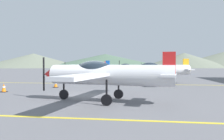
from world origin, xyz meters
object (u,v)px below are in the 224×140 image
airplane_near (104,74)px  car_sedan (182,70)px  airplane_mid (155,70)px  traffic_cone_front (56,84)px  airplane_back (123,67)px  airplane_far (87,68)px  traffic_cone_side (4,88)px

airplane_near → car_sedan: 33.81m
airplane_mid → traffic_cone_front: 9.53m
airplane_back → car_sedan: airplane_back is taller
airplane_mid → airplane_far: size_ratio=0.99×
traffic_cone_front → traffic_cone_side: size_ratio=1.00×
airplane_mid → airplane_back: bearing=104.4°
airplane_mid → traffic_cone_side: airplane_mid is taller
airplane_near → car_sedan: (10.02, 32.28, -0.53)m
airplane_back → car_sedan: (11.57, 3.26, -0.53)m
airplane_mid → traffic_cone_front: size_ratio=13.76×
traffic_cone_front → airplane_mid: bearing=29.2°
traffic_cone_side → car_sedan: bearing=59.6°
airplane_far → traffic_cone_front: (0.96, -13.87, -1.09)m
airplane_near → traffic_cone_side: bearing=160.2°
airplane_near → airplane_far: same height
airplane_far → traffic_cone_side: airplane_far is taller
airplane_mid → airplane_near: bearing=-107.2°
airplane_far → airplane_back: same height
airplane_back → traffic_cone_side: bearing=-102.4°
airplane_mid → car_sedan: (6.79, 21.82, -0.53)m
airplane_back → traffic_cone_side: size_ratio=13.85×
traffic_cone_side → airplane_mid: bearing=36.4°
airplane_mid → car_sedan: bearing=72.7°
airplane_near → airplane_mid: same height
car_sedan → traffic_cone_side: bearing=-120.4°
airplane_far → traffic_cone_front: bearing=-86.1°
airplane_far → car_sedan: 20.37m
airplane_mid → traffic_cone_side: 13.21m
airplane_back → traffic_cone_front: 23.47m
airplane_back → car_sedan: bearing=15.7°
car_sedan → traffic_cone_side: 34.37m
car_sedan → traffic_cone_front: car_sedan is taller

